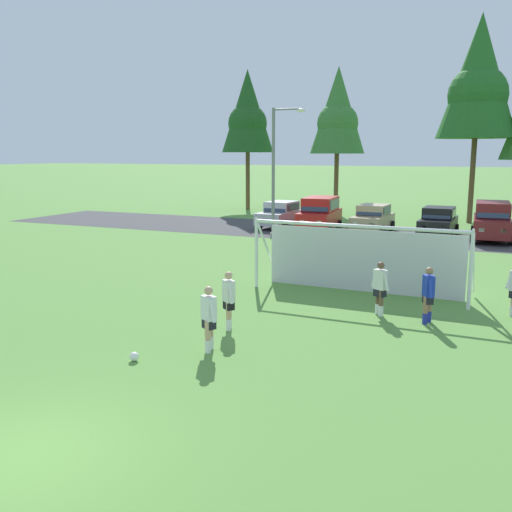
{
  "coord_description": "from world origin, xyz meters",
  "views": [
    {
      "loc": [
        6.86,
        -6.2,
        4.83
      ],
      "look_at": [
        -0.93,
        11.32,
        1.34
      ],
      "focal_mm": 39.76,
      "sensor_mm": 36.0,
      "label": 1
    }
  ],
  "objects_px": {
    "soccer_ball": "(134,357)",
    "parked_car_slot_far_left": "(281,214)",
    "parked_car_slot_center": "(438,222)",
    "player_midfield_center": "(209,319)",
    "player_striker_near": "(428,295)",
    "parked_car_slot_center_right": "(492,221)",
    "soccer_goal": "(361,256)",
    "parked_car_slot_center_left": "(373,218)",
    "parked_car_slot_left": "(320,214)",
    "street_lamp": "(276,172)",
    "player_winger_left": "(229,301)",
    "player_trailing_back": "(380,288)"
  },
  "relations": [
    {
      "from": "soccer_ball",
      "to": "street_lamp",
      "type": "distance_m",
      "value": 20.36
    },
    {
      "from": "soccer_ball",
      "to": "parked_car_slot_left",
      "type": "xyz_separation_m",
      "value": [
        -2.82,
        23.17,
        1.0
      ]
    },
    {
      "from": "parked_car_slot_center_left",
      "to": "parked_car_slot_center",
      "type": "relative_size",
      "value": 1.01
    },
    {
      "from": "player_striker_near",
      "to": "player_winger_left",
      "type": "height_order",
      "value": "same"
    },
    {
      "from": "soccer_goal",
      "to": "player_winger_left",
      "type": "bearing_deg",
      "value": -112.1
    },
    {
      "from": "player_midfield_center",
      "to": "player_winger_left",
      "type": "distance_m",
      "value": 1.79
    },
    {
      "from": "parked_car_slot_center_right",
      "to": "parked_car_slot_center",
      "type": "bearing_deg",
      "value": 170.97
    },
    {
      "from": "soccer_goal",
      "to": "parked_car_slot_center",
      "type": "height_order",
      "value": "soccer_goal"
    },
    {
      "from": "player_striker_near",
      "to": "player_midfield_center",
      "type": "height_order",
      "value": "same"
    },
    {
      "from": "player_striker_near",
      "to": "parked_car_slot_center_left",
      "type": "height_order",
      "value": "parked_car_slot_center_left"
    },
    {
      "from": "soccer_goal",
      "to": "player_midfield_center",
      "type": "height_order",
      "value": "soccer_goal"
    },
    {
      "from": "player_midfield_center",
      "to": "player_trailing_back",
      "type": "distance_m",
      "value": 5.82
    },
    {
      "from": "parked_car_slot_center_right",
      "to": "street_lamp",
      "type": "bearing_deg",
      "value": -160.01
    },
    {
      "from": "parked_car_slot_far_left",
      "to": "parked_car_slot_center_right",
      "type": "distance_m",
      "value": 12.84
    },
    {
      "from": "soccer_goal",
      "to": "parked_car_slot_far_left",
      "type": "relative_size",
      "value": 1.72
    },
    {
      "from": "parked_car_slot_center_right",
      "to": "parked_car_slot_center_left",
      "type": "bearing_deg",
      "value": 174.95
    },
    {
      "from": "soccer_goal",
      "to": "parked_car_slot_center_left",
      "type": "height_order",
      "value": "soccer_goal"
    },
    {
      "from": "player_striker_near",
      "to": "parked_car_slot_far_left",
      "type": "height_order",
      "value": "parked_car_slot_far_left"
    },
    {
      "from": "parked_car_slot_center_left",
      "to": "parked_car_slot_far_left",
      "type": "bearing_deg",
      "value": -178.3
    },
    {
      "from": "parked_car_slot_far_left",
      "to": "soccer_ball",
      "type": "bearing_deg",
      "value": -76.51
    },
    {
      "from": "player_midfield_center",
      "to": "parked_car_slot_left",
      "type": "height_order",
      "value": "parked_car_slot_left"
    },
    {
      "from": "soccer_ball",
      "to": "player_striker_near",
      "type": "height_order",
      "value": "player_striker_near"
    },
    {
      "from": "player_winger_left",
      "to": "parked_car_slot_center",
      "type": "bearing_deg",
      "value": 81.36
    },
    {
      "from": "soccer_goal",
      "to": "player_winger_left",
      "type": "relative_size",
      "value": 4.55
    },
    {
      "from": "soccer_ball",
      "to": "parked_car_slot_far_left",
      "type": "xyz_separation_m",
      "value": [
        -5.78,
        24.11,
        0.77
      ]
    },
    {
      "from": "soccer_goal",
      "to": "player_striker_near",
      "type": "bearing_deg",
      "value": -46.83
    },
    {
      "from": "player_striker_near",
      "to": "parked_car_slot_center",
      "type": "distance_m",
      "value": 18.27
    },
    {
      "from": "soccer_ball",
      "to": "parked_car_slot_center_right",
      "type": "xyz_separation_m",
      "value": [
        7.05,
        23.69,
        1.0
      ]
    },
    {
      "from": "soccer_ball",
      "to": "street_lamp",
      "type": "relative_size",
      "value": 0.03
    },
    {
      "from": "parked_car_slot_center",
      "to": "street_lamp",
      "type": "bearing_deg",
      "value": -151.44
    },
    {
      "from": "parked_car_slot_center_right",
      "to": "parked_car_slot_far_left",
      "type": "bearing_deg",
      "value": 178.11
    },
    {
      "from": "player_trailing_back",
      "to": "player_striker_near",
      "type": "bearing_deg",
      "value": -10.36
    },
    {
      "from": "parked_car_slot_center",
      "to": "street_lamp",
      "type": "xyz_separation_m",
      "value": [
        -8.44,
        -4.59,
        2.92
      ]
    },
    {
      "from": "parked_car_slot_center_left",
      "to": "player_midfield_center",
      "type": "bearing_deg",
      "value": -87.44
    },
    {
      "from": "player_trailing_back",
      "to": "parked_car_slot_center_left",
      "type": "bearing_deg",
      "value": 103.11
    },
    {
      "from": "parked_car_slot_far_left",
      "to": "parked_car_slot_center",
      "type": "xyz_separation_m",
      "value": [
        9.92,
        0.04,
        0.0
      ]
    },
    {
      "from": "soccer_goal",
      "to": "parked_car_slot_center",
      "type": "distance_m",
      "value": 15.4
    },
    {
      "from": "parked_car_slot_center",
      "to": "player_midfield_center",
      "type": "bearing_deg",
      "value": -97.15
    },
    {
      "from": "parked_car_slot_left",
      "to": "street_lamp",
      "type": "xyz_separation_m",
      "value": [
        -1.48,
        -3.61,
        2.68
      ]
    },
    {
      "from": "parked_car_slot_far_left",
      "to": "parked_car_slot_center_left",
      "type": "xyz_separation_m",
      "value": [
        6.03,
        0.18,
        0.0
      ]
    },
    {
      "from": "soccer_ball",
      "to": "player_trailing_back",
      "type": "relative_size",
      "value": 0.13
    },
    {
      "from": "player_trailing_back",
      "to": "parked_car_slot_center_left",
      "type": "distance_m",
      "value": 18.55
    },
    {
      "from": "player_midfield_center",
      "to": "parked_car_slot_far_left",
      "type": "distance_m",
      "value": 23.83
    },
    {
      "from": "parked_car_slot_center_left",
      "to": "player_winger_left",
      "type": "bearing_deg",
      "value": -88.13
    },
    {
      "from": "parked_car_slot_left",
      "to": "street_lamp",
      "type": "relative_size",
      "value": 0.65
    },
    {
      "from": "street_lamp",
      "to": "parked_car_slot_left",
      "type": "bearing_deg",
      "value": 67.65
    },
    {
      "from": "soccer_goal",
      "to": "player_striker_near",
      "type": "relative_size",
      "value": 4.55
    },
    {
      "from": "parked_car_slot_far_left",
      "to": "player_striker_near",
      "type": "bearing_deg",
      "value": -57.26
    },
    {
      "from": "parked_car_slot_far_left",
      "to": "street_lamp",
      "type": "distance_m",
      "value": 5.61
    },
    {
      "from": "player_midfield_center",
      "to": "parked_car_slot_center_right",
      "type": "height_order",
      "value": "parked_car_slot_center_right"
    }
  ]
}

